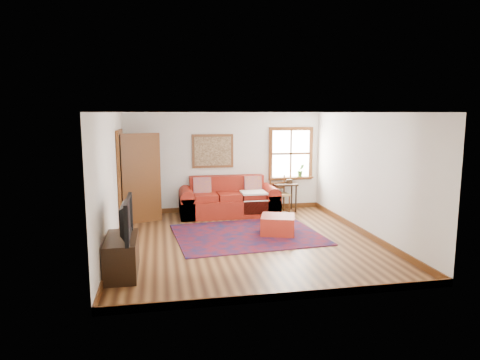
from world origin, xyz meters
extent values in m
plane|color=#412311|center=(0.00, 0.00, 0.00)|extent=(5.50, 5.50, 0.00)
cube|color=silver|center=(0.00, 2.75, 1.25)|extent=(5.00, 0.04, 2.50)
cube|color=silver|center=(0.00, -2.75, 1.25)|extent=(5.00, 0.04, 2.50)
cube|color=silver|center=(-2.50, 0.00, 1.25)|extent=(0.04, 5.50, 2.50)
cube|color=silver|center=(2.50, 0.00, 1.25)|extent=(0.04, 5.50, 2.50)
cube|color=white|center=(0.00, 0.00, 2.50)|extent=(5.00, 5.50, 0.04)
cube|color=#5F3214|center=(0.00, 2.73, 0.06)|extent=(5.00, 0.03, 0.12)
cube|color=#5F3214|center=(-2.48, 0.00, 0.06)|extent=(0.03, 5.50, 0.12)
cube|color=#5F3214|center=(2.48, 0.00, 0.06)|extent=(0.03, 5.50, 0.12)
cube|color=white|center=(1.75, 2.73, 1.45)|extent=(1.00, 0.02, 1.20)
cube|color=#5F3214|center=(1.75, 2.72, 2.09)|extent=(1.18, 0.06, 0.09)
cube|color=#5F3214|center=(1.75, 2.72, 0.80)|extent=(1.18, 0.06, 0.09)
cube|color=#5F3214|center=(1.21, 2.72, 1.45)|extent=(0.09, 0.06, 1.20)
cube|color=#5F3214|center=(2.29, 2.72, 1.45)|extent=(0.09, 0.06, 1.20)
cube|color=#5F3214|center=(1.75, 2.72, 1.45)|extent=(1.00, 0.04, 0.05)
cube|color=#5F3214|center=(1.75, 2.65, 0.83)|extent=(1.15, 0.20, 0.04)
imported|color=#3A7127|center=(2.00, 2.63, 1.01)|extent=(0.18, 0.15, 0.33)
cube|color=black|center=(-2.49, 1.60, 1.02)|extent=(0.02, 0.90, 2.05)
cube|color=#5F3214|center=(-2.46, 1.11, 1.02)|extent=(0.06, 0.09, 2.05)
cube|color=#5F3214|center=(-2.46, 2.10, 1.02)|extent=(0.06, 0.09, 2.05)
cube|color=#5F3214|center=(-2.46, 1.60, 2.09)|extent=(0.06, 1.08, 0.09)
cube|color=#5F3214|center=(-2.04, 1.90, 1.02)|extent=(0.86, 0.35, 2.05)
cube|color=silver|center=(-2.04, 1.90, 1.13)|extent=(0.56, 0.22, 1.33)
cube|color=#5F3214|center=(-0.30, 2.73, 1.55)|extent=(1.05, 0.04, 0.85)
cube|color=tan|center=(-0.30, 2.69, 1.55)|extent=(0.92, 0.03, 0.72)
cube|color=#600D14|center=(0.12, 0.43, 0.01)|extent=(3.11, 2.58, 0.02)
cube|color=maroon|center=(0.03, 2.22, 0.21)|extent=(2.41, 0.99, 0.42)
cube|color=maroon|center=(0.03, 2.58, 0.68)|extent=(1.87, 0.27, 0.52)
cube|color=maroon|center=(-1.00, 2.22, 0.26)|extent=(0.33, 0.99, 0.52)
cube|color=maroon|center=(1.07, 2.22, 0.26)|extent=(0.33, 0.99, 0.52)
cube|color=orange|center=(-0.61, 2.41, 0.71)|extent=(0.44, 0.21, 0.46)
cube|color=orange|center=(0.67, 2.41, 0.71)|extent=(0.44, 0.21, 0.46)
cube|color=silver|center=(0.61, 2.03, 0.58)|extent=(0.61, 0.55, 0.04)
cube|color=maroon|center=(0.76, 0.38, 0.19)|extent=(0.86, 0.86, 0.39)
cube|color=black|center=(1.51, 2.42, 0.70)|extent=(0.60, 0.45, 0.04)
cylinder|color=black|center=(1.26, 2.24, 0.34)|extent=(0.04, 0.04, 0.68)
cylinder|color=black|center=(1.76, 2.24, 0.34)|extent=(0.04, 0.04, 0.68)
cylinder|color=black|center=(1.26, 2.61, 0.34)|extent=(0.04, 0.04, 0.68)
cylinder|color=black|center=(1.76, 2.61, 0.34)|extent=(0.04, 0.04, 0.68)
cube|color=tan|center=(1.33, 2.25, 0.47)|extent=(0.48, 0.46, 0.04)
cylinder|color=#5F3214|center=(1.16, 2.05, 0.22)|extent=(0.04, 0.04, 0.45)
cylinder|color=#5F3214|center=(1.54, 2.09, 0.22)|extent=(0.04, 0.04, 0.45)
cylinder|color=#5F3214|center=(1.12, 2.41, 0.47)|extent=(0.04, 0.04, 0.94)
cylinder|color=#5F3214|center=(1.50, 2.45, 0.47)|extent=(0.04, 0.04, 0.94)
cube|color=#5F3214|center=(1.31, 2.43, 0.73)|extent=(0.38, 0.07, 0.28)
cube|color=black|center=(-2.24, -1.34, 0.29)|extent=(0.48, 1.07, 0.59)
imported|color=black|center=(-2.22, -1.38, 0.90)|extent=(0.14, 1.08, 0.62)
cylinder|color=silver|center=(-2.19, -0.97, 0.68)|extent=(0.12, 0.12, 0.18)
cylinder|color=#FFA53F|center=(-2.19, -0.97, 0.65)|extent=(0.07, 0.07, 0.12)
camera|label=1|loc=(-1.62, -7.95, 2.48)|focal=32.00mm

